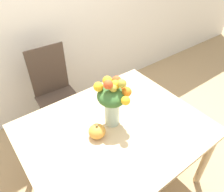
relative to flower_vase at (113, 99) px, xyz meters
The scene contains 6 objects.
ground_plane 0.96m from the flower_vase, 113.57° to the right, with size 12.00×12.00×0.00m, color tan.
wall_back 1.36m from the flower_vase, 91.19° to the left, with size 8.00×0.06×2.70m.
dining_table 0.32m from the flower_vase, 113.57° to the right, with size 1.37×1.10×0.72m.
flower_vase is the anchor object (origin of this frame).
pumpkin 0.26m from the flower_vase, 165.34° to the right, with size 0.13×0.13×0.12m.
dining_chair_near_window 0.99m from the flower_vase, 96.63° to the left, with size 0.44×0.44×1.00m.
Camera 1 is at (-0.71, -0.90, 1.97)m, focal length 35.00 mm.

